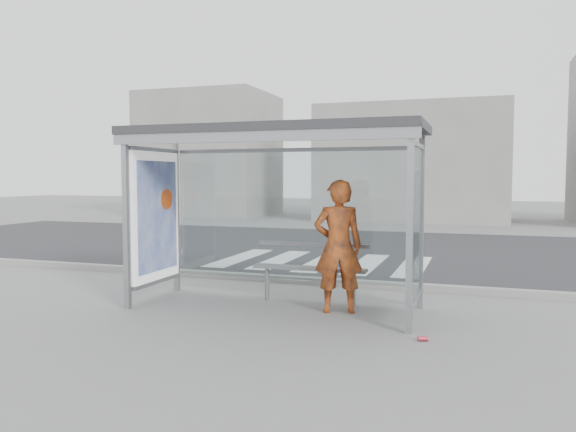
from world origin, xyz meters
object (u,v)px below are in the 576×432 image
(bus_shelter, at_px, (252,172))
(soda_can, at_px, (423,339))
(bench, at_px, (310,268))
(person, at_px, (338,246))

(bus_shelter, xyz_separation_m, soda_can, (2.57, -1.05, -1.95))
(bus_shelter, height_order, soda_can, bus_shelter)
(bench, distance_m, soda_can, 2.40)
(bus_shelter, height_order, bench, bus_shelter)
(bus_shelter, xyz_separation_m, person, (1.30, 0.00, -1.05))
(bench, bearing_deg, soda_can, -39.36)
(person, distance_m, bench, 0.80)
(bus_shelter, height_order, person, bus_shelter)
(person, bearing_deg, soda_can, 122.48)
(bus_shelter, relative_size, bench, 2.44)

